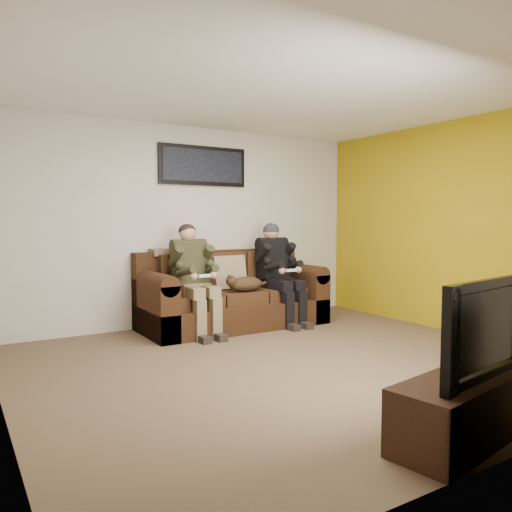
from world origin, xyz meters
TOP-DOWN VIEW (x-y plane):
  - floor at (0.00, 0.00)m, footprint 5.00×5.00m
  - ceiling at (0.00, 0.00)m, footprint 5.00×5.00m
  - wall_back at (0.00, 2.25)m, footprint 5.00×0.00m
  - wall_right at (2.50, 0.00)m, footprint 0.00×4.50m
  - accent_wall_right at (2.49, 0.00)m, footprint 0.00×4.50m
  - sofa at (0.33, 1.84)m, footprint 2.38×1.03m
  - throw_pillow at (0.33, 1.88)m, footprint 0.45×0.22m
  - throw_blanket at (-0.39, 2.13)m, footprint 0.49×0.24m
  - person_left at (-0.28, 1.63)m, footprint 0.51×0.87m
  - person_right at (0.95, 1.64)m, footprint 0.51×0.86m
  - cat at (0.37, 1.55)m, footprint 0.66×0.26m
  - framed_poster at (0.13, 2.22)m, footprint 1.25×0.05m
  - tv_stand at (-0.03, -1.95)m, footprint 1.34×0.62m
  - television at (-0.03, -1.95)m, footprint 1.07×0.31m

SIDE VIEW (x-z plane):
  - floor at x=0.00m, z-range 0.00..0.00m
  - tv_stand at x=-0.03m, z-range 0.00..0.41m
  - sofa at x=0.33m, z-range -0.12..0.85m
  - cat at x=0.37m, z-range 0.46..0.70m
  - throw_pillow at x=0.33m, z-range 0.47..0.92m
  - television at x=-0.03m, z-range 0.41..1.02m
  - person_left at x=-0.28m, z-range 0.09..1.42m
  - person_right at x=0.95m, z-range 0.09..1.43m
  - throw_blanket at x=-0.39m, z-range 0.93..1.02m
  - wall_back at x=0.00m, z-range -1.20..3.80m
  - wall_right at x=2.50m, z-range -0.95..3.55m
  - accent_wall_right at x=2.49m, z-range -0.95..3.55m
  - framed_poster at x=0.13m, z-range 1.84..2.36m
  - ceiling at x=0.00m, z-range 2.60..2.60m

